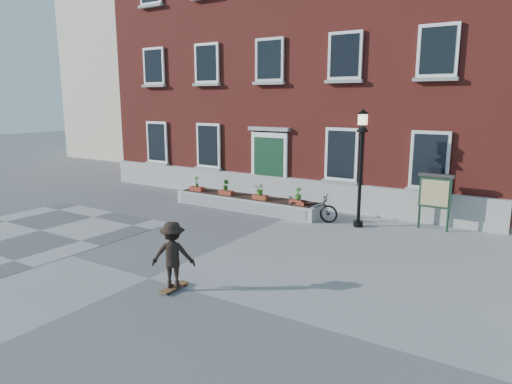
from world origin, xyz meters
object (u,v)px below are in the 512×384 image
Objects in this scene: bicycle at (312,207)px; notice_board at (435,192)px; skateboarder at (173,255)px; lamp_post at (361,152)px.

notice_board reaches higher than bicycle.
lamp_post is at bearing 77.37° from skateboarder.
skateboarder is at bearing 171.38° from bicycle.
lamp_post reaches higher than notice_board.
bicycle is at bearing 90.16° from skateboarder.
notice_board is at bearing -82.42° from bicycle.
lamp_post is 7.68m from skateboarder.
skateboarder is (0.02, -7.12, 0.33)m from bicycle.
bicycle is 0.48× the size of lamp_post.
skateboarder reaches higher than bicycle.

